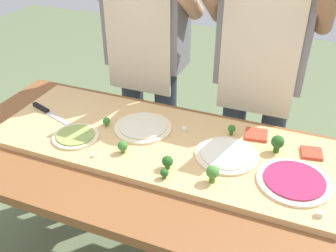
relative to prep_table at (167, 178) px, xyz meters
The scene contains 21 objects.
prep_table is the anchor object (origin of this frame).
cutting_board 0.15m from the prep_table, 125.66° to the left, with size 1.39×0.53×0.03m, color tan.
chefs_knife 0.65m from the prep_table, behind, with size 0.27×0.11×0.02m.
pizza_whole_white_garlic 0.27m from the prep_table, 17.93° to the left, with size 0.24×0.24×0.02m.
pizza_whole_cheese_artichoke 0.24m from the prep_table, 141.37° to the left, with size 0.25×0.25×0.02m.
pizza_whole_pesto_green 0.41m from the prep_table, behind, with size 0.19×0.19×0.02m.
pizza_whole_beet_magenta 0.50m from the prep_table, ahead, with size 0.26×0.26×0.02m.
pizza_slice_near_left 0.58m from the prep_table, 21.62° to the left, with size 0.08×0.08×0.01m, color #BC3D28.
pizza_slice_far_right 0.41m from the prep_table, 40.63° to the left, with size 0.09×0.09×0.01m, color #BC3D28.
broccoli_floret_front_mid 0.21m from the prep_table, 70.78° to the right, with size 0.03×0.03×0.04m.
broccoli_floret_back_right 0.28m from the prep_table, 23.87° to the right, with size 0.05×0.05×0.07m.
broccoli_floret_center_left 0.34m from the prep_table, 48.40° to the left, with size 0.03×0.03×0.05m.
broccoli_floret_front_right 0.36m from the prep_table, 163.87° to the left, with size 0.03×0.03×0.04m.
broccoli_floret_front_left 0.46m from the prep_table, 23.66° to the left, with size 0.05×0.05×0.07m.
broccoli_floret_back_left 0.23m from the prep_table, 160.61° to the right, with size 0.04×0.04×0.05m.
broccoli_floret_back_mid 0.18m from the prep_table, 65.58° to the right, with size 0.04×0.04×0.05m.
cheese_crumble_a 0.22m from the prep_table, 86.98° to the left, with size 0.02×0.02×0.02m, color silver.
cheese_crumble_b 0.60m from the prep_table, 12.48° to the right, with size 0.02×0.02×0.02m, color silver.
cheese_crumble_c 0.31m from the prep_table, 154.02° to the right, with size 0.01×0.01×0.01m, color silver.
cook_left 0.75m from the prep_table, 120.78° to the left, with size 0.54×0.39×1.67m.
cook_right 0.70m from the prep_table, 68.29° to the left, with size 0.54×0.39×1.67m.
Camera 1 is at (0.46, -1.12, 1.71)m, focal length 41.38 mm.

